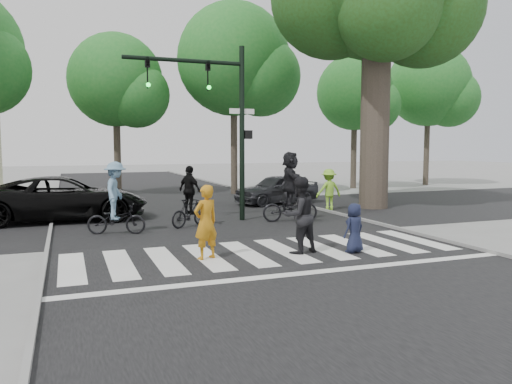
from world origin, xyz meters
TOP-DOWN VIEW (x-y plane):
  - ground at (0.00, 0.00)m, footprint 120.00×120.00m
  - road_stem at (0.00, 5.00)m, footprint 10.00×70.00m
  - road_cross at (0.00, 8.00)m, footprint 70.00×10.00m
  - curb_left at (-5.05, 5.00)m, footprint 0.10×70.00m
  - curb_right at (5.05, 5.00)m, footprint 0.10×70.00m
  - crosswalk at (0.00, 0.66)m, footprint 10.00×3.85m
  - traffic_signal at (0.35, 6.20)m, footprint 4.45×0.29m
  - bg_tree_2 at (-1.76, 16.62)m, footprint 5.04×4.80m
  - bg_tree_3 at (4.31, 15.27)m, footprint 6.30×6.00m
  - bg_tree_4 at (12.23, 16.12)m, footprint 4.83×4.60m
  - bg_tree_5 at (18.27, 16.69)m, footprint 5.67×5.40m
  - pedestrian_woman at (-1.58, 0.80)m, footprint 0.74×0.62m
  - pedestrian_child at (2.00, 0.17)m, footprint 0.68×0.55m
  - pedestrian_adult at (0.71, 0.61)m, footprint 1.04×0.89m
  - cyclist_left at (-3.20, 4.89)m, footprint 1.80×1.24m
  - cyclist_mid at (-0.85, 5.42)m, footprint 1.54×1.09m
  - cyclist_right at (2.64, 5.30)m, footprint 2.00×1.86m
  - car_suv at (-4.63, 8.31)m, footprint 5.68×2.71m
  - car_grey at (4.30, 10.30)m, footprint 4.20×2.40m
  - bystander_hivis at (5.39, 7.53)m, footprint 1.08×0.62m
  - bystander_dark at (3.33, 7.05)m, footprint 0.65×0.51m

SIDE VIEW (x-z plane):
  - ground at x=0.00m, z-range 0.00..0.00m
  - road_stem at x=0.00m, z-range 0.00..0.01m
  - road_cross at x=0.00m, z-range 0.00..0.01m
  - crosswalk at x=0.00m, z-range 0.00..0.01m
  - curb_left at x=-5.05m, z-range 0.00..0.10m
  - curb_right at x=5.05m, z-range 0.00..0.10m
  - pedestrian_child at x=2.00m, z-range 0.00..1.22m
  - car_grey at x=4.30m, z-range 0.00..1.35m
  - car_suv at x=-4.63m, z-range 0.00..1.56m
  - bystander_dark at x=3.33m, z-range 0.00..1.57m
  - cyclist_mid at x=-0.85m, z-range -0.18..1.81m
  - bystander_hivis at x=5.39m, z-range 0.00..1.68m
  - pedestrian_woman at x=-1.58m, z-range 0.00..1.73m
  - pedestrian_adult at x=0.71m, z-range 0.00..1.87m
  - cyclist_left at x=-3.20m, z-range -0.14..2.01m
  - cyclist_right at x=2.64m, z-range -0.13..2.29m
  - traffic_signal at x=0.35m, z-range 0.90..6.90m
  - bg_tree_4 at x=12.23m, z-range 1.56..9.71m
  - bg_tree_2 at x=-1.76m, z-range 1.58..9.98m
  - bg_tree_5 at x=18.27m, z-range 1.71..11.01m
  - bg_tree_3 at x=4.31m, z-range 1.84..12.04m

